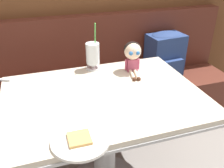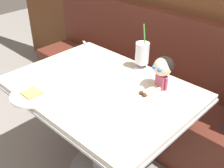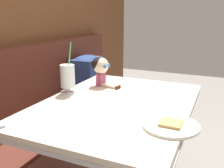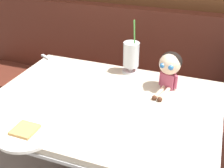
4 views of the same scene
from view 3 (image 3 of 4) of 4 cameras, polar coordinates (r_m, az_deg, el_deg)
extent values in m
cube|color=#512319|center=(1.95, -15.80, -15.86)|extent=(2.60, 0.48, 0.45)
cube|color=#512319|center=(1.87, -21.44, -0.92)|extent=(2.60, 0.10, 0.55)
cube|color=beige|center=(1.44, 1.16, -4.65)|extent=(1.10, 0.80, 0.03)
cube|color=#B7BABF|center=(1.45, 1.15, -5.51)|extent=(1.11, 0.81, 0.02)
cylinder|color=#A5A8AD|center=(1.60, 1.08, -16.75)|extent=(0.14, 0.14, 0.65)
cylinder|color=white|center=(1.16, 13.03, -9.07)|extent=(0.25, 0.25, 0.01)
cube|color=tan|center=(1.15, 13.12, -8.56)|extent=(0.10, 0.10, 0.01)
cylinder|color=silver|center=(1.62, -9.79, -1.82)|extent=(0.10, 0.10, 0.01)
cylinder|color=silver|center=(1.61, -9.82, -1.14)|extent=(0.03, 0.03, 0.03)
cylinder|color=silver|center=(1.59, -9.96, 1.80)|extent=(0.09, 0.09, 0.14)
cylinder|color=pink|center=(1.59, -9.95, 1.48)|extent=(0.08, 0.08, 0.12)
cylinder|color=#51B74C|center=(1.58, -9.58, 5.30)|extent=(0.01, 0.04, 0.22)
cube|color=silver|center=(1.25, -19.45, -8.04)|extent=(0.13, 0.08, 0.00)
cube|color=#B74C6B|center=(1.75, -2.50, 1.03)|extent=(0.07, 0.05, 0.08)
sphere|color=beige|center=(1.73, -2.53, 4.16)|extent=(0.11, 0.11, 0.11)
ellipsoid|color=black|center=(1.73, -2.86, 4.46)|extent=(0.13, 0.12, 0.10)
sphere|color=#2D6BB2|center=(1.68, -1.66, 3.98)|extent=(0.03, 0.03, 0.03)
sphere|color=#2D6BB2|center=(1.71, -0.79, 4.23)|extent=(0.03, 0.03, 0.03)
cylinder|color=beige|center=(1.70, -0.60, -0.52)|extent=(0.04, 0.12, 0.02)
cylinder|color=beige|center=(1.72, -0.07, -0.30)|extent=(0.04, 0.12, 0.02)
sphere|color=#4C2819|center=(1.67, 1.09, -0.84)|extent=(0.03, 0.03, 0.03)
sphere|color=#4C2819|center=(1.69, 1.61, -0.62)|extent=(0.03, 0.03, 0.03)
cylinder|color=#B74C6B|center=(1.71, -3.31, 0.88)|extent=(0.02, 0.02, 0.07)
cylinder|color=#B74C6B|center=(1.78, -1.71, 1.44)|extent=(0.02, 0.02, 0.07)
cube|color=navy|center=(2.35, -5.68, 1.23)|extent=(0.32, 0.23, 0.38)
cube|color=navy|center=(2.31, -3.04, -0.90)|extent=(0.21, 0.07, 0.17)
ellipsoid|color=navy|center=(2.31, -5.80, 5.56)|extent=(0.30, 0.22, 0.07)
camera|label=1|loc=(1.14, 62.21, 19.59)|focal=39.97mm
camera|label=2|loc=(2.35, 38.10, 22.49)|focal=44.97mm
camera|label=4|loc=(1.82, 45.67, 19.85)|focal=46.68mm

